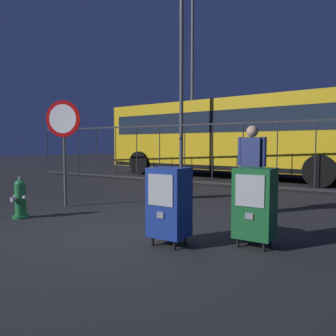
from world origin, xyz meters
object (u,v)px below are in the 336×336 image
Objects in this scene: bus_near at (230,134)px; street_light_near_left at (192,68)px; bus_far at (328,136)px; street_light_far_left at (182,59)px; newspaper_box_secondary at (169,202)px; stop_sign at (64,131)px; pedestrian at (252,164)px; fire_hydrant at (20,199)px; newspaper_box_primary at (255,203)px.

street_light_near_left reaches higher than bus_near.
bus_far is 7.87m from street_light_far_left.
street_light_far_left is (-0.91, -2.24, 2.60)m from bus_near.
street_light_far_left is (-3.75, 6.71, 3.73)m from newspaper_box_secondary.
newspaper_box_secondary is 0.14× the size of street_light_far_left.
pedestrian is (3.56, 1.42, -0.65)m from stop_sign.
fire_hydrant is 0.33× the size of stop_sign.
stop_sign is 0.30× the size of street_light_far_left.
newspaper_box_secondary is 2.55m from pedestrian.
newspaper_box_primary is 1.00× the size of newspaper_box_secondary.
stop_sign is (-3.31, 1.10, 1.03)m from newspaper_box_secondary.
newspaper_box_primary is at bearing -70.18° from pedestrian.
bus_near is at bearing 67.83° from street_light_far_left.
newspaper_box_primary reaches higher than fire_hydrant.
pedestrian is at bearing 21.67° from stop_sign.
street_light_near_left is (-5.14, 10.07, 4.21)m from newspaper_box_secondary.
pedestrian is at bearing -46.39° from street_light_far_left.
stop_sign reaches higher than fire_hydrant.
street_light_near_left reaches higher than stop_sign.
newspaper_box_primary is 1.10m from newspaper_box_secondary.
bus_near is at bearing -129.27° from bus_far.
bus_far is at bearing 75.72° from fire_hydrant.
bus_far is (3.53, 11.90, 0.11)m from stop_sign.
street_light_near_left is at bearing 101.31° from fire_hydrant.
street_light_far_left is at bearing -124.47° from bus_far.
newspaper_box_primary is 12.07m from street_light_near_left.
bus_far is at bearing 57.29° from bus_near.
stop_sign is 0.21× the size of bus_far.
stop_sign reaches higher than newspaper_box_primary.
bus_near is at bearing 107.55° from newspaper_box_secondary.
bus_near is (-3.79, 8.41, 1.14)m from newspaper_box_primary.
street_light_near_left is at bearing 122.61° from newspaper_box_primary.
pedestrian is 7.18m from bus_near.
bus_far is at bearing 93.40° from newspaper_box_primary.
fire_hydrant is 4.12m from newspaper_box_primary.
stop_sign is at bearing -158.33° from pedestrian.
pedestrian is 10.51m from bus_far.
fire_hydrant is at bearing -84.63° from street_light_far_left.
stop_sign is at bearing 100.00° from fire_hydrant.
newspaper_box_primary is 9.30m from bus_near.
bus_near is (-3.08, 6.44, 0.76)m from pedestrian.
pedestrian is 0.16× the size of bus_far.
bus_near and bus_far have the same top height.
street_light_near_left is at bearing -153.62° from bus_far.
newspaper_box_primary is 0.61× the size of pedestrian.
street_light_far_left reaches higher than bus_far.
newspaper_box_secondary is 0.10× the size of bus_far.
bus_near is at bearing 86.48° from stop_sign.
fire_hydrant is 4.28m from pedestrian.
bus_far is 1.26× the size of street_light_near_left.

